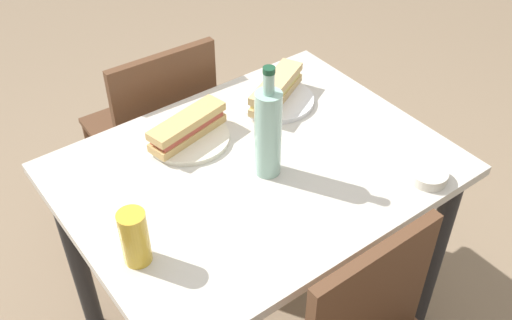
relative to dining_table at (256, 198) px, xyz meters
name	(u,v)px	position (x,y,z in m)	size (l,w,h in m)	color
dining_table	(256,198)	(0.00, 0.00, 0.00)	(1.05, 0.80, 0.75)	beige
chair_far	(158,131)	(0.00, 0.60, -0.12)	(0.42, 0.42, 0.87)	brown
plate_near	(188,138)	(-0.09, 0.21, 0.13)	(0.24, 0.24, 0.01)	silver
baguette_sandwich_near	(187,127)	(-0.09, 0.21, 0.17)	(0.26, 0.12, 0.07)	tan
knife_near	(173,130)	(-0.11, 0.26, 0.14)	(0.17, 0.07, 0.01)	silver
plate_far	(276,100)	(0.24, 0.21, 0.13)	(0.24, 0.24, 0.01)	white
baguette_sandwich_far	(276,89)	(0.24, 0.21, 0.17)	(0.26, 0.18, 0.07)	#DBB77A
knife_far	(260,95)	(0.20, 0.25, 0.14)	(0.14, 0.13, 0.01)	silver
water_bottle	(268,132)	(0.01, -0.04, 0.26)	(0.07, 0.07, 0.33)	#99C6B7
beer_glass	(135,238)	(-0.43, -0.10, 0.20)	(0.07, 0.07, 0.15)	gold
olive_bowl	(428,176)	(0.34, -0.33, 0.14)	(0.10, 0.10, 0.03)	silver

